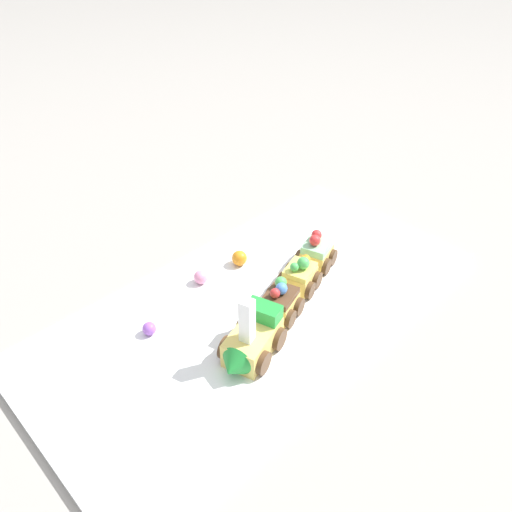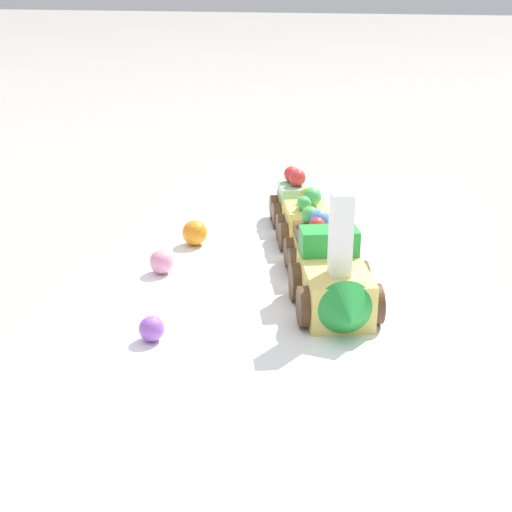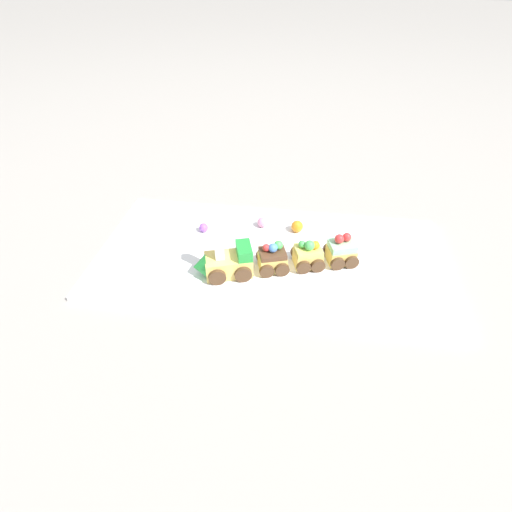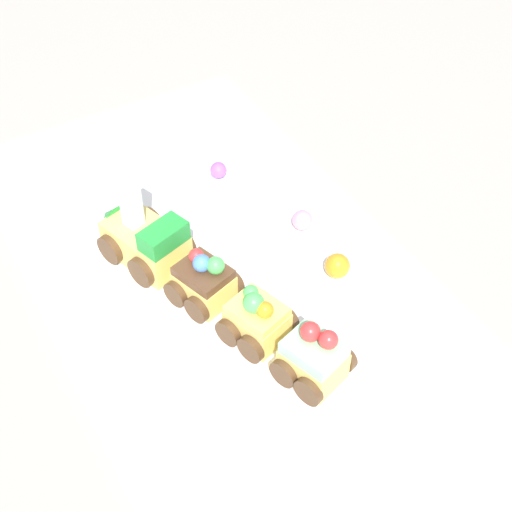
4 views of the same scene
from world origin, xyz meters
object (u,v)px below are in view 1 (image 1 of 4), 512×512
at_px(gumball_purple, 149,329).
at_px(gumball_pink, 201,277).
at_px(gumball_orange, 239,258).
at_px(cake_car_chocolate, 280,303).
at_px(cake_car_lemon, 300,276).
at_px(cake_car_mint, 316,253).
at_px(cake_train_locomotive, 250,342).

height_order(gumball_purple, gumball_pink, gumball_pink).
xyz_separation_m(gumball_pink, gumball_orange, (-0.08, 0.01, 0.00)).
xyz_separation_m(cake_car_chocolate, gumball_pink, (0.04, -0.15, -0.01)).
xyz_separation_m(cake_car_chocolate, gumball_purple, (0.18, -0.11, -0.01)).
relative_size(gumball_purple, gumball_pink, 0.87).
relative_size(cake_car_lemon, cake_car_mint, 1.00).
bearing_deg(gumball_orange, cake_car_lemon, 103.89).
bearing_deg(cake_car_lemon, cake_car_chocolate, -0.47).
distance_m(cake_car_lemon, cake_car_mint, 0.07).
bearing_deg(gumball_orange, cake_car_mint, 135.65).
xyz_separation_m(cake_car_mint, gumball_orange, (0.10, -0.10, -0.01)).
height_order(cake_car_lemon, gumball_purple, cake_car_lemon).
height_order(cake_car_chocolate, gumball_purple, cake_car_chocolate).
xyz_separation_m(cake_car_chocolate, cake_car_lemon, (-0.07, -0.02, -0.00)).
bearing_deg(cake_car_chocolate, cake_train_locomotive, 0.18).
height_order(cake_car_chocolate, gumball_pink, cake_car_chocolate).
distance_m(gumball_purple, gumball_orange, 0.22).
bearing_deg(gumball_orange, gumball_pink, -5.72).
height_order(cake_train_locomotive, gumball_pink, cake_train_locomotive).
bearing_deg(cake_car_chocolate, cake_car_mint, 179.91).
relative_size(cake_car_lemon, gumball_pink, 3.11).
distance_m(cake_train_locomotive, gumball_purple, 0.16).
distance_m(cake_car_chocolate, gumball_purple, 0.21).
xyz_separation_m(cake_car_mint, gumball_purple, (0.32, -0.07, -0.01)).
distance_m(cake_car_mint, gumball_orange, 0.14).
bearing_deg(cake_car_lemon, gumball_pink, -66.09).
bearing_deg(cake_car_mint, gumball_purple, -29.20).
bearing_deg(gumball_pink, cake_car_chocolate, 105.24).
bearing_deg(gumball_purple, cake_car_mint, 168.40).
distance_m(cake_car_chocolate, cake_car_lemon, 0.08).
relative_size(gumball_pink, gumball_orange, 0.88).
height_order(cake_train_locomotive, cake_car_lemon, cake_train_locomotive).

